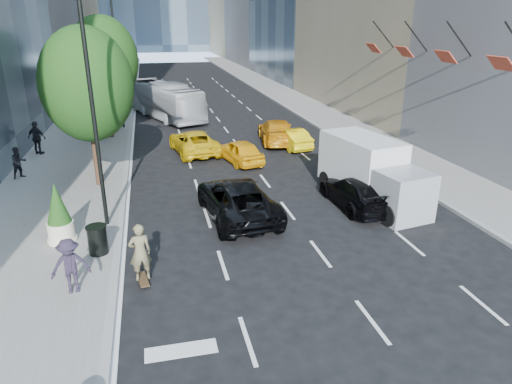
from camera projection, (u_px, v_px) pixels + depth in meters
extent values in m
plane|color=black|center=(293.00, 257.00, 15.95)|extent=(160.00, 160.00, 0.00)
cube|color=slate|center=(99.00, 110.00, 41.34)|extent=(6.00, 120.00, 0.15)
cube|color=slate|center=(298.00, 102.00, 45.38)|extent=(4.00, 120.00, 0.15)
cylinder|color=black|center=(91.00, 97.00, 16.39)|extent=(0.16, 0.16, 10.00)
cylinder|color=black|center=(117.00, 59.00, 32.79)|extent=(0.16, 0.16, 10.00)
cylinder|color=#311B13|center=(96.00, 153.00, 22.01)|extent=(0.30, 0.30, 3.15)
ellipsoid|color=#0F370F|center=(87.00, 85.00, 20.86)|extent=(4.20, 4.20, 5.25)
cylinder|color=#311B13|center=(109.00, 113.00, 31.08)|extent=(0.30, 0.30, 3.38)
ellipsoid|color=#0F370F|center=(103.00, 60.00, 29.85)|extent=(4.50, 4.50, 5.62)
cylinder|color=#311B13|center=(119.00, 90.00, 43.00)|extent=(0.30, 0.30, 2.93)
ellipsoid|color=#0F370F|center=(115.00, 56.00, 41.93)|extent=(3.90, 3.90, 4.88)
cylinder|color=black|center=(129.00, 69.00, 50.06)|extent=(0.14, 0.14, 5.20)
imported|color=black|center=(127.00, 54.00, 49.49)|extent=(2.48, 0.53, 1.00)
cube|color=#B6402A|center=(501.00, 63.00, 19.70)|extent=(0.64, 1.30, 0.64)
cylinder|color=black|center=(459.00, 39.00, 23.19)|extent=(1.75, 0.08, 1.75)
cube|color=#B6402A|center=(445.00, 57.00, 23.35)|extent=(0.64, 1.30, 0.64)
cylinder|color=black|center=(416.00, 36.00, 26.83)|extent=(1.75, 0.08, 1.75)
cube|color=#B6402A|center=(404.00, 52.00, 26.99)|extent=(0.64, 1.30, 0.64)
cylinder|color=black|center=(383.00, 34.00, 30.47)|extent=(1.75, 0.08, 1.75)
cube|color=#B6402A|center=(373.00, 48.00, 30.64)|extent=(0.64, 1.30, 0.64)
imported|color=brown|center=(141.00, 256.00, 14.05)|extent=(0.75, 0.56, 1.88)
imported|color=black|center=(237.00, 199.00, 18.95)|extent=(3.07, 5.78, 1.55)
imported|color=black|center=(356.00, 192.00, 20.04)|extent=(2.04, 4.68, 1.34)
imported|color=#EDA40C|center=(240.00, 151.00, 26.27)|extent=(2.46, 4.22, 1.35)
imported|color=#DDC00B|center=(290.00, 138.00, 29.37)|extent=(1.98, 4.09, 1.29)
imported|color=#E3B70B|center=(194.00, 142.00, 28.15)|extent=(3.05, 5.35, 1.41)
imported|color=orange|center=(277.00, 131.00, 30.58)|extent=(2.89, 5.58, 1.55)
imported|color=#B8BBBF|center=(165.00, 100.00, 38.09)|extent=(6.04, 10.87, 2.97)
cube|color=silver|center=(361.00, 162.00, 20.99)|extent=(2.80, 4.35, 2.37)
cube|color=gray|center=(403.00, 196.00, 18.64)|extent=(2.30, 2.09, 2.02)
cylinder|color=black|center=(389.00, 216.00, 18.20)|extent=(0.46, 0.92, 0.88)
cylinder|color=black|center=(425.00, 208.00, 18.88)|extent=(0.46, 0.92, 0.88)
cylinder|color=black|center=(326.00, 180.00, 22.27)|extent=(0.46, 0.92, 0.88)
cylinder|color=black|center=(358.00, 175.00, 22.95)|extent=(0.46, 0.92, 0.88)
imported|color=black|center=(19.00, 163.00, 23.20)|extent=(0.99, 0.97, 1.62)
imported|color=black|center=(37.00, 138.00, 27.26)|extent=(1.27, 0.97, 2.01)
imported|color=#251F2E|center=(70.00, 266.00, 13.34)|extent=(1.19, 0.79, 1.73)
cylinder|color=black|center=(98.00, 240.00, 15.71)|extent=(0.65, 0.65, 0.98)
cylinder|color=#EEE5C5|center=(61.00, 231.00, 16.64)|extent=(0.94, 0.94, 0.75)
cone|color=#0F370F|center=(57.00, 203.00, 16.24)|extent=(0.84, 0.84, 1.50)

